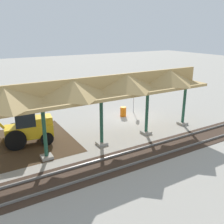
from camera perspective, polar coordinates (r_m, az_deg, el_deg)
The scene contains 7 objects.
ground_plane at distance 23.34m, azimuth 4.10°, elevation -1.17°, with size 120.00×120.00×0.00m, color #9E998E.
dirt_work_zone at distance 19.03m, azimuth -21.57°, elevation -7.09°, with size 8.23×7.00×0.01m, color #42301E.
platform_canopy at distance 15.09m, azimuth -15.91°, elevation 3.93°, with size 24.88×3.20×4.90m.
rail_tracks at distance 18.70m, azimuth 15.67°, elevation -6.81°, with size 60.00×2.58×0.15m.
stop_sign at distance 24.30m, azimuth 5.01°, elevation 4.08°, with size 0.65×0.45×2.52m.
backhoe at distance 18.46m, azimuth -18.91°, elevation -3.28°, with size 5.14×2.09×2.82m.
traffic_barrel at distance 23.41m, azimuth 2.57°, elevation 0.08°, with size 0.56×0.56×0.90m, color orange.
Camera 1 is at (12.61, 18.06, 7.71)m, focal length 40.00 mm.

